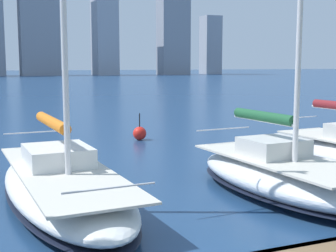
# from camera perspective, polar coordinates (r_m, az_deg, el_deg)

# --- Properties ---
(sailboat_forest) EXTENTS (3.45, 7.43, 10.86)m
(sailboat_forest) POSITION_cam_1_polar(r_m,az_deg,el_deg) (14.57, 13.63, -5.64)
(sailboat_forest) COLOR silver
(sailboat_forest) RESTS_ON ground
(sailboat_orange) EXTENTS (3.43, 9.38, 9.14)m
(sailboat_orange) POSITION_cam_1_polar(r_m,az_deg,el_deg) (13.53, -12.74, -6.92)
(sailboat_orange) COLOR white
(sailboat_orange) RESTS_ON ground
(channel_buoy) EXTENTS (0.70, 0.70, 1.40)m
(channel_buoy) POSITION_cam_1_polar(r_m,az_deg,el_deg) (24.34, -3.48, -0.89)
(channel_buoy) COLOR red
(channel_buoy) RESTS_ON ground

